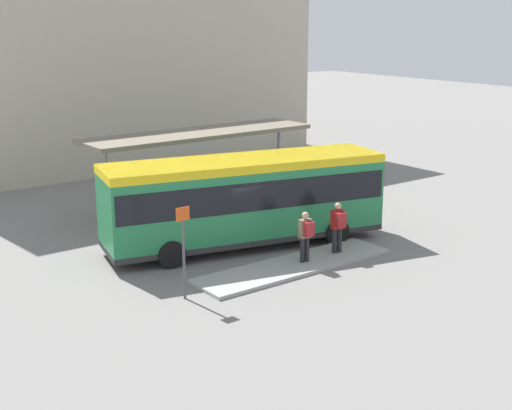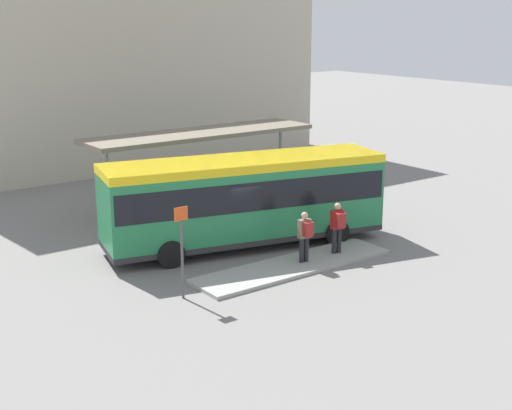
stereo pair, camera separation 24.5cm
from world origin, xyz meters
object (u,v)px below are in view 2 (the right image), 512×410
Objects in this scene: platform_sign at (182,248)px; bicycle_yellow at (355,189)px; pedestrian_companion at (338,225)px; bicycle_blue at (334,183)px; pedestrian_waiting at (305,234)px; city_bus at (245,196)px; bicycle_orange at (344,186)px.

bicycle_yellow is at bearing 24.76° from platform_sign.
pedestrian_companion is 9.84m from bicycle_blue.
platform_sign is at bearing -71.57° from bicycle_yellow.
pedestrian_waiting is 1.51m from pedestrian_companion.
bicycle_yellow is 1.07× the size of bicycle_blue.
pedestrian_companion is at bearing -43.58° from city_bus.
bicycle_orange is 14.37m from platform_sign.
platform_sign is at bearing -56.71° from bicycle_orange.
city_bus is 9.22m from bicycle_orange.
city_bus is at bearing 119.71° from bicycle_blue.
platform_sign is (-12.80, -7.38, 1.22)m from bicycle_blue.
city_bus is at bearing -60.56° from bicycle_orange.
bicycle_blue is at bearing 40.93° from city_bus.
pedestrian_waiting is 1.09× the size of bicycle_orange.
bicycle_blue is at bearing -43.38° from pedestrian_waiting.
pedestrian_companion is (1.51, 0.05, 0.03)m from pedestrian_waiting.
bicycle_orange reaches higher than bicycle_blue.
city_bus is 3.72× the size of platform_sign.
bicycle_yellow is (8.26, 2.87, -1.52)m from city_bus.
city_bus is 6.56× the size of bicycle_orange.
city_bus is at bearing -77.19° from bicycle_yellow.
pedestrian_companion is 6.26m from platform_sign.
bicycle_orange is (0.07, 0.77, -0.02)m from bicycle_yellow.
city_bus reaches higher than bicycle_blue.
city_bus reaches higher than pedestrian_companion.
pedestrian_companion is 1.15× the size of bicycle_blue.
bicycle_yellow reaches higher than bicycle_orange.
pedestrian_waiting reaches higher than bicycle_orange.
platform_sign reaches higher than pedestrian_waiting.
bicycle_yellow is (7.90, 5.79, -0.75)m from pedestrian_waiting.
pedestrian_companion is at bearing -38.93° from bicycle_orange.
bicycle_orange is 0.78m from bicycle_blue.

